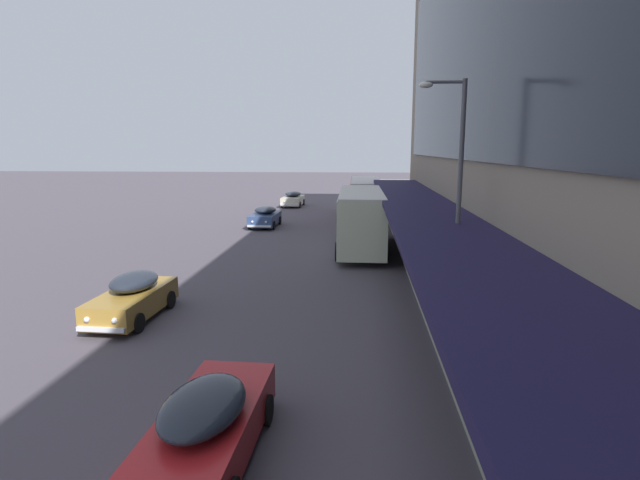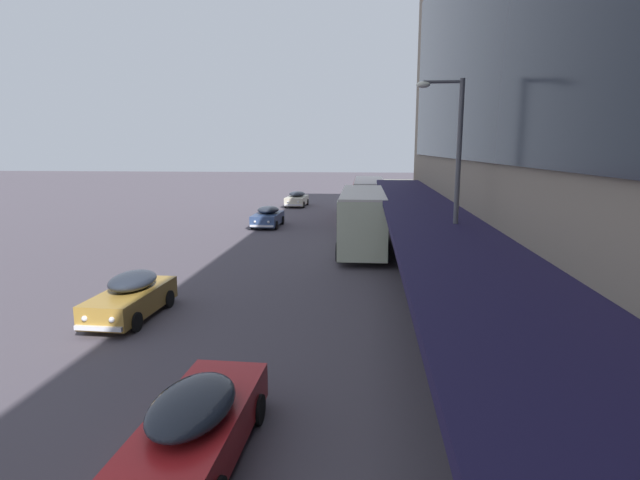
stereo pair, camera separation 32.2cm
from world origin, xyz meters
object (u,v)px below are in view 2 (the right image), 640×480
at_px(transit_bus_kerbside_rear, 363,217).
at_px(sedan_lead_mid, 132,296).
at_px(fire_hydrant, 466,361).
at_px(street_lamp, 452,185).
at_px(sedan_trailing_mid, 268,217).
at_px(pedestrian_at_kerb, 508,350).
at_px(transit_bus_kerbside_front, 369,195).
at_px(sedan_oncoming_front, 197,424).
at_px(sedan_trailing_near, 297,199).

relative_size(transit_bus_kerbside_rear, sedan_lead_mid, 2.24).
bearing_deg(fire_hydrant, transit_bus_kerbside_rear, 99.82).
height_order(sedan_lead_mid, street_lamp, street_lamp).
height_order(sedan_trailing_mid, fire_hydrant, sedan_trailing_mid).
bearing_deg(transit_bus_kerbside_rear, pedestrian_at_kerb, -78.12).
relative_size(transit_bus_kerbside_front, sedan_lead_mid, 2.57).
bearing_deg(fire_hydrant, sedan_oncoming_front, -144.98).
distance_m(sedan_trailing_mid, street_lamp, 22.83).
bearing_deg(transit_bus_kerbside_front, sedan_trailing_mid, -140.47).
bearing_deg(sedan_oncoming_front, pedestrian_at_kerb, 25.77).
height_order(sedan_trailing_near, fire_hydrant, sedan_trailing_near).
xyz_separation_m(sedan_oncoming_front, pedestrian_at_kerb, (6.42, 3.10, 0.43)).
xyz_separation_m(street_lamp, fire_hydrant, (-0.17, -4.26, -4.13)).
xyz_separation_m(sedan_oncoming_front, sedan_lead_mid, (-4.99, 7.70, 0.02)).
relative_size(transit_bus_kerbside_front, pedestrian_at_kerb, 5.95).
distance_m(sedan_lead_mid, pedestrian_at_kerb, 12.30).
bearing_deg(pedestrian_at_kerb, sedan_trailing_mid, 113.04).
bearing_deg(sedan_trailing_mid, transit_bus_kerbside_rear, -48.96).
bearing_deg(pedestrian_at_kerb, street_lamp, 96.79).
bearing_deg(sedan_trailing_near, sedan_lead_mid, -91.65).
bearing_deg(street_lamp, transit_bus_kerbside_rear, 104.01).
bearing_deg(pedestrian_at_kerb, transit_bus_kerbside_rear, 101.88).
distance_m(sedan_trailing_near, sedan_trailing_mid, 13.45).
bearing_deg(sedan_oncoming_front, sedan_trailing_mid, 98.64).
bearing_deg(sedan_oncoming_front, fire_hydrant, 35.02).
distance_m(sedan_oncoming_front, sedan_lead_mid, 9.17).
distance_m(transit_bus_kerbside_front, fire_hydrant, 30.69).
distance_m(sedan_oncoming_front, street_lamp, 10.77).
bearing_deg(transit_bus_kerbside_front, transit_bus_kerbside_rear, -91.53).
xyz_separation_m(transit_bus_kerbside_rear, sedan_trailing_mid, (-7.14, 8.20, -1.19)).
bearing_deg(pedestrian_at_kerb, sedan_lead_mid, 158.04).
relative_size(transit_bus_kerbside_front, street_lamp, 1.42).
distance_m(sedan_trailing_mid, sedan_lead_mid, 20.62).
distance_m(transit_bus_kerbside_rear, sedan_trailing_near, 22.74).
relative_size(street_lamp, fire_hydrant, 11.12).
height_order(transit_bus_kerbside_front, pedestrian_at_kerb, transit_bus_kerbside_front).
distance_m(transit_bus_kerbside_rear, fire_hydrant, 16.46).
xyz_separation_m(sedan_trailing_mid, fire_hydrant, (9.94, -24.36, -0.27)).
bearing_deg(fire_hydrant, sedan_trailing_mid, 112.20).
distance_m(transit_bus_kerbside_rear, street_lamp, 12.55).
bearing_deg(pedestrian_at_kerb, sedan_oncoming_front, -154.23).
relative_size(sedan_trailing_mid, sedan_lead_mid, 1.00).
bearing_deg(transit_bus_kerbside_rear, sedan_lead_mid, -122.24).
xyz_separation_m(transit_bus_kerbside_front, sedan_trailing_mid, (-7.53, -6.21, -1.07)).
bearing_deg(sedan_lead_mid, pedestrian_at_kerb, -21.96).
distance_m(transit_bus_kerbside_front, street_lamp, 26.58).
xyz_separation_m(sedan_trailing_near, sedan_lead_mid, (-0.98, -34.06, 0.02)).
bearing_deg(fire_hydrant, pedestrian_at_kerb, -47.53).
bearing_deg(street_lamp, sedan_lead_mid, -177.29).
distance_m(transit_bus_kerbside_rear, sedan_oncoming_front, 20.34).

